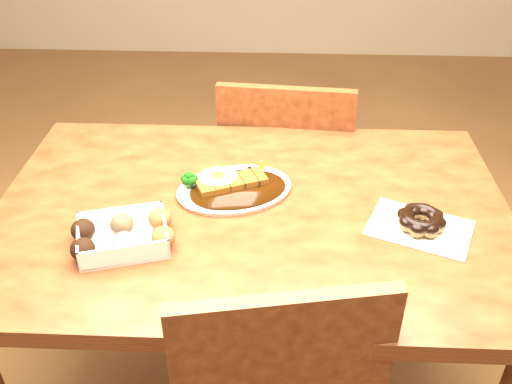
{
  "coord_description": "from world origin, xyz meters",
  "views": [
    {
      "loc": [
        0.06,
        -1.08,
        1.53
      ],
      "look_at": [
        0.01,
        -0.02,
        0.81
      ],
      "focal_mm": 40.0,
      "sensor_mm": 36.0,
      "label": 1
    }
  ],
  "objects_px": {
    "chair_far": "(286,180)",
    "pon_de_ring": "(421,221)",
    "table": "(252,240)",
    "donut_box": "(123,235)",
    "katsu_curry_plate": "(232,187)"
  },
  "relations": [
    {
      "from": "donut_box",
      "to": "chair_far",
      "type": "bearing_deg",
      "value": 62.67
    },
    {
      "from": "chair_far",
      "to": "katsu_curry_plate",
      "type": "relative_size",
      "value": 2.69
    },
    {
      "from": "chair_far",
      "to": "pon_de_ring",
      "type": "height_order",
      "value": "chair_far"
    },
    {
      "from": "table",
      "to": "donut_box",
      "type": "distance_m",
      "value": 0.33
    },
    {
      "from": "chair_far",
      "to": "pon_de_ring",
      "type": "distance_m",
      "value": 0.73
    },
    {
      "from": "chair_far",
      "to": "pon_de_ring",
      "type": "relative_size",
      "value": 3.36
    },
    {
      "from": "table",
      "to": "donut_box",
      "type": "bearing_deg",
      "value": -150.97
    },
    {
      "from": "chair_far",
      "to": "katsu_curry_plate",
      "type": "distance_m",
      "value": 0.57
    },
    {
      "from": "chair_far",
      "to": "katsu_curry_plate",
      "type": "height_order",
      "value": "chair_far"
    },
    {
      "from": "donut_box",
      "to": "pon_de_ring",
      "type": "distance_m",
      "value": 0.65
    },
    {
      "from": "pon_de_ring",
      "to": "katsu_curry_plate",
      "type": "bearing_deg",
      "value": 163.36
    },
    {
      "from": "table",
      "to": "chair_far",
      "type": "bearing_deg",
      "value": 80.7
    },
    {
      "from": "pon_de_ring",
      "to": "chair_far",
      "type": "bearing_deg",
      "value": 115.65
    },
    {
      "from": "katsu_curry_plate",
      "to": "pon_de_ring",
      "type": "bearing_deg",
      "value": -16.64
    },
    {
      "from": "katsu_curry_plate",
      "to": "pon_de_ring",
      "type": "relative_size",
      "value": 1.25
    }
  ]
}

